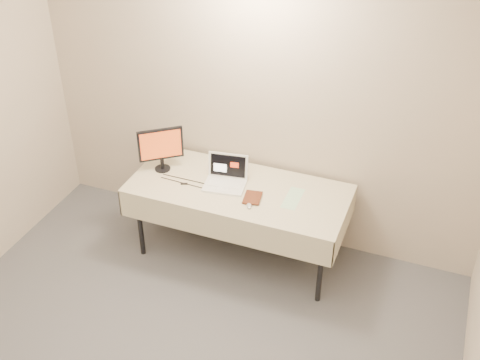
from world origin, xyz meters
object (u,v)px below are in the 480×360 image
(laptop, at_px, (226,177))
(book, at_px, (244,188))
(monitor, at_px, (161,146))
(table, at_px, (238,194))

(laptop, xyz_separation_m, book, (0.22, -0.14, 0.04))
(laptop, distance_m, monitor, 0.63)
(table, distance_m, book, 0.22)
(table, relative_size, book, 9.80)
(laptop, bearing_deg, monitor, 171.55)
(monitor, relative_size, book, 2.12)
(monitor, bearing_deg, table, -40.14)
(table, bearing_deg, monitor, 177.75)
(book, bearing_deg, table, 120.26)
(table, relative_size, laptop, 4.89)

